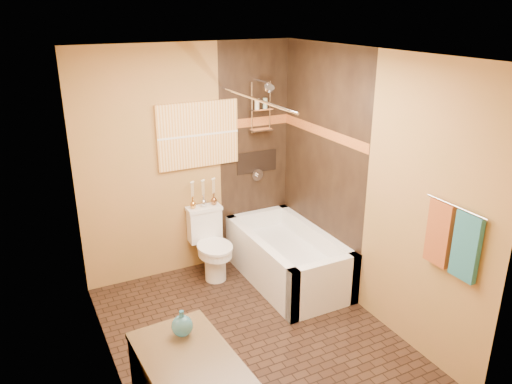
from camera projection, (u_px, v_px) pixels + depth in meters
floor at (253, 337)px, 4.55m from camera, size 3.00×3.00×0.00m
wall_left at (104, 239)px, 3.60m from camera, size 0.02×3.00×2.50m
wall_right at (368, 188)px, 4.62m from camera, size 0.02×3.00×2.50m
wall_back at (190, 163)px, 5.36m from camera, size 2.40×0.02×2.50m
wall_front at (369, 300)px, 2.86m from camera, size 2.40×0.02×2.50m
ceiling at (252, 54)px, 3.67m from camera, size 3.00×3.00×0.00m
alcove_tile_back at (255, 154)px, 5.68m from camera, size 0.85×0.01×2.50m
alcove_tile_right at (321, 166)px, 5.24m from camera, size 0.01×1.50×2.50m
mosaic_band_back at (255, 122)px, 5.54m from camera, size 0.85×0.01×0.10m
mosaic_band_right at (322, 132)px, 5.10m from camera, size 0.01×1.50×0.10m
alcove_niche at (257, 162)px, 5.72m from camera, size 0.50×0.01×0.25m
shower_fixtures at (261, 119)px, 5.45m from camera, size 0.24×0.33×1.16m
curtain_rod at (254, 99)px, 4.63m from camera, size 0.03×1.55×0.03m
towel_bar at (456, 207)px, 3.65m from camera, size 0.02×0.55×0.02m
towel_teal at (466, 247)px, 3.64m from camera, size 0.05×0.22×0.52m
towel_rust at (439, 233)px, 3.86m from camera, size 0.05×0.22×0.52m
sunset_painting at (198, 135)px, 5.27m from camera, size 0.90×0.04×0.70m
vanity_mirror at (136, 266)px, 2.72m from camera, size 0.01×1.00×0.90m
bathtub at (287, 261)px, 5.43m from camera, size 0.80×1.50×0.55m
toilet at (211, 244)px, 5.47m from camera, size 0.39×0.57×0.76m
teal_bottle at (182, 323)px, 3.26m from camera, size 0.19×0.19×0.23m
bud_vases at (203, 193)px, 5.42m from camera, size 0.31×0.07×0.31m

